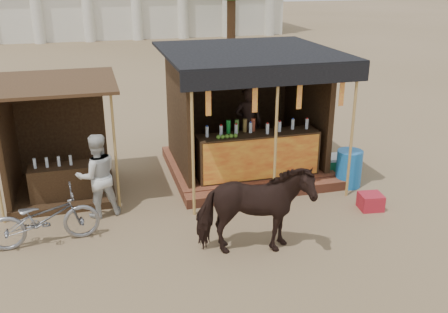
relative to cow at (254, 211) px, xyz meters
The scene contains 9 objects.
ground 0.78m from the cow, 139.34° to the left, with size 120.00×120.00×0.00m, color #846B4C.
main_stall 3.54m from the cow, 74.27° to the left, with size 3.60×3.61×2.78m.
secondary_stall 4.59m from the cow, 134.46° to the left, with size 2.40×2.40×2.38m.
cow is the anchor object (origin of this frame).
motorbike 3.52m from the cow, 159.66° to the left, with size 0.63×1.81×0.95m, color gray.
bystander 3.12m from the cow, 139.18° to the left, with size 0.78×0.61×1.61m, color beige.
blue_barrel 3.50m from the cow, 35.90° to the left, with size 0.54×0.54×0.79m, color #1866B4.
red_crate 2.92m from the cow, 18.75° to the left, with size 0.43×0.39×0.31m, color maroon.
cooler 3.83m from the cow, 44.19° to the left, with size 0.65×0.45×0.46m.
Camera 1 is at (-2.29, -6.78, 4.41)m, focal length 40.00 mm.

